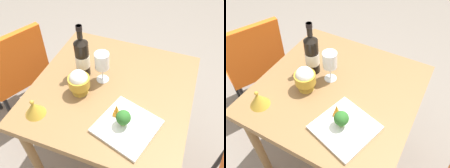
% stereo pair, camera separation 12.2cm
% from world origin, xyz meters
% --- Properties ---
extents(ground_plane, '(8.00, 8.00, 0.00)m').
position_xyz_m(ground_plane, '(0.00, 0.00, 0.00)').
color(ground_plane, gray).
extents(dining_table, '(0.83, 0.83, 0.73)m').
position_xyz_m(dining_table, '(0.00, 0.00, 0.63)').
color(dining_table, olive).
rests_on(dining_table, ground_plane).
extents(chair_by_wall, '(0.53, 0.53, 0.85)m').
position_xyz_m(chair_by_wall, '(-0.74, 0.10, 0.53)').
color(chair_by_wall, orange).
rests_on(chair_by_wall, ground_plane).
extents(wine_bottle, '(0.08, 0.08, 0.31)m').
position_xyz_m(wine_bottle, '(-0.19, 0.05, 0.85)').
color(wine_bottle, black).
rests_on(wine_bottle, dining_table).
extents(wine_glass, '(0.08, 0.08, 0.18)m').
position_xyz_m(wine_glass, '(-0.07, 0.04, 0.86)').
color(wine_glass, white).
rests_on(wine_glass, dining_table).
extents(rice_bowl, '(0.11, 0.11, 0.14)m').
position_xyz_m(rice_bowl, '(-0.15, -0.08, 0.80)').
color(rice_bowl, gold).
rests_on(rice_bowl, dining_table).
extents(rice_bowl_lid, '(0.10, 0.10, 0.09)m').
position_xyz_m(rice_bowl_lid, '(-0.29, -0.28, 0.76)').
color(rice_bowl_lid, gold).
rests_on(rice_bowl_lid, dining_table).
extents(serving_plate, '(0.31, 0.31, 0.02)m').
position_xyz_m(serving_plate, '(0.15, -0.21, 0.73)').
color(serving_plate, white).
rests_on(serving_plate, dining_table).
extents(broccoli_floret, '(0.07, 0.07, 0.09)m').
position_xyz_m(broccoli_floret, '(0.13, -0.21, 0.79)').
color(broccoli_floret, '#729E4C').
rests_on(broccoli_floret, serving_plate).
extents(carrot_garnish_left, '(0.04, 0.04, 0.07)m').
position_xyz_m(carrot_garnish_left, '(0.08, -0.17, 0.78)').
color(carrot_garnish_left, orange).
rests_on(carrot_garnish_left, serving_plate).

